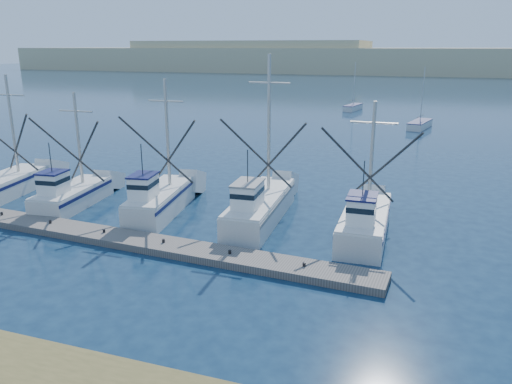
% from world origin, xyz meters
% --- Properties ---
extents(ground, '(500.00, 500.00, 0.00)m').
position_xyz_m(ground, '(0.00, 0.00, 0.00)').
color(ground, '#0C2038').
rests_on(ground, ground).
extents(floating_dock, '(30.14, 3.89, 0.40)m').
position_xyz_m(floating_dock, '(-9.25, 6.52, 0.20)').
color(floating_dock, '#69625E').
rests_on(floating_dock, ground).
extents(dune_ridge, '(360.00, 60.00, 10.00)m').
position_xyz_m(dune_ridge, '(0.00, 210.00, 5.00)').
color(dune_ridge, tan).
rests_on(dune_ridge, ground).
extents(trawler_fleet, '(29.65, 9.66, 10.25)m').
position_xyz_m(trawler_fleet, '(-8.64, 11.66, 0.96)').
color(trawler_fleet, silver).
rests_on(trawler_fleet, ground).
extents(sailboat_near, '(3.23, 6.80, 8.10)m').
position_xyz_m(sailboat_near, '(5.91, 54.96, 0.49)').
color(sailboat_near, silver).
rests_on(sailboat_near, ground).
extents(sailboat_far, '(2.66, 6.16, 8.10)m').
position_xyz_m(sailboat_far, '(-5.58, 71.86, 0.50)').
color(sailboat_far, silver).
rests_on(sailboat_far, ground).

